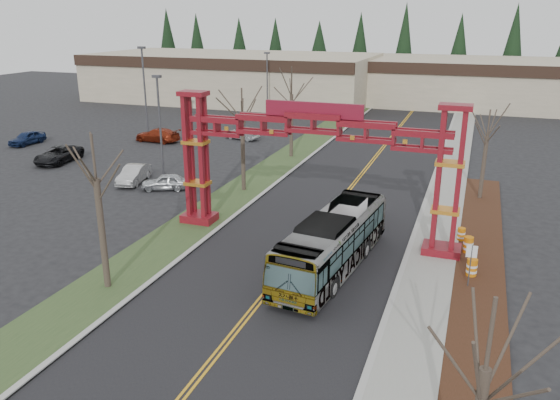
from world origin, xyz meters
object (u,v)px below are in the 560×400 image
at_px(transit_bus, 333,242).
at_px(parked_car_near_c, 58,155).
at_px(barrel_south, 472,268).
at_px(gateway_arch, 313,146).
at_px(light_pole_mid, 144,84).
at_px(retail_building_west, 234,77).
at_px(street_sign, 471,258).
at_px(bare_tree_median_far, 292,95).
at_px(light_pole_near, 160,118).
at_px(parked_car_near_a, 165,182).
at_px(parked_car_mid_a, 157,135).
at_px(barrel_north, 461,235).
at_px(bare_tree_median_near, 96,179).
at_px(parked_car_far_a, 242,134).
at_px(parked_car_near_b, 134,174).
at_px(bare_tree_right_near, 486,370).
at_px(barrel_mid, 468,245).
at_px(bare_tree_median_mid, 242,117).
at_px(silver_sedan, 363,211).
at_px(retail_building_east, 487,82).
at_px(light_pole_far, 267,79).
at_px(bare_tree_right_far, 487,137).
at_px(parked_car_mid_b, 27,138).

relative_size(transit_bus, parked_car_near_c, 2.10).
relative_size(parked_car_near_c, barrel_south, 5.12).
relative_size(gateway_arch, light_pole_mid, 1.81).
relative_size(retail_building_west, street_sign, 19.28).
distance_m(bare_tree_median_far, light_pole_near, 13.21).
xyz_separation_m(parked_car_near_a, parked_car_mid_a, (-10.25, 15.24, 0.11)).
relative_size(parked_car_near_c, light_pole_near, 0.63).
bearing_deg(parked_car_near_c, barrel_north, -17.90).
bearing_deg(bare_tree_median_near, parked_car_far_a, 102.61).
height_order(parked_car_near_b, bare_tree_right_near, bare_tree_right_near).
distance_m(parked_car_mid_a, barrel_mid, 39.39).
bearing_deg(street_sign, retail_building_west, 124.46).
distance_m(bare_tree_median_mid, barrel_south, 21.11).
relative_size(bare_tree_median_far, barrel_south, 7.96).
relative_size(parked_car_near_b, bare_tree_median_near, 0.55).
height_order(silver_sedan, parked_car_mid_a, parked_car_mid_a).
height_order(silver_sedan, bare_tree_median_near, bare_tree_median_near).
height_order(retail_building_west, bare_tree_median_near, bare_tree_median_near).
bearing_deg(parked_car_near_c, retail_building_east, 46.76).
distance_m(bare_tree_median_near, light_pole_near, 21.53).
relative_size(light_pole_far, barrel_mid, 8.03).
xyz_separation_m(parked_car_near_a, light_pole_near, (-2.60, 3.92, 4.38)).
distance_m(transit_bus, light_pole_near, 23.69).
height_order(parked_car_mid_a, barrel_south, parked_car_mid_a).
bearing_deg(retail_building_west, transit_bus, -60.79).
relative_size(retail_building_west, barrel_mid, 42.38).
distance_m(parked_car_far_a, barrel_mid, 35.32).
xyz_separation_m(retail_building_west, street_sign, (39.63, -57.74, -2.05)).
distance_m(parked_car_near_b, parked_car_mid_a, 15.97).
distance_m(gateway_arch, parked_car_mid_a, 32.51).
bearing_deg(parked_car_far_a, bare_tree_median_mid, 37.03).
height_order(parked_car_mid_a, bare_tree_median_far, bare_tree_median_far).
distance_m(silver_sedan, bare_tree_median_near, 18.32).
height_order(silver_sedan, parked_car_near_c, parked_car_near_c).
distance_m(silver_sedan, parked_car_near_b, 20.26).
relative_size(parked_car_near_a, parked_car_near_b, 0.86).
height_order(retail_building_east, parked_car_mid_a, retail_building_east).
bearing_deg(barrel_south, parked_car_mid_a, 145.60).
bearing_deg(gateway_arch, bare_tree_median_near, -128.38).
height_order(retail_building_east, street_sign, retail_building_east).
bearing_deg(bare_tree_median_far, parked_car_near_b, -126.38).
relative_size(parked_car_near_a, bare_tree_median_near, 0.47).
xyz_separation_m(bare_tree_right_far, light_pole_near, (-26.70, -2.23, 0.14)).
xyz_separation_m(silver_sedan, bare_tree_median_far, (-10.52, 15.46, 5.44)).
relative_size(parked_car_far_a, light_pole_near, 0.47).
bearing_deg(silver_sedan, light_pole_far, 105.62).
bearing_deg(light_pole_far, parked_car_near_b, -87.69).
distance_m(parked_car_mid_b, bare_tree_right_far, 47.34).
distance_m(parked_car_near_a, street_sign, 25.56).
distance_m(gateway_arch, barrel_mid, 10.94).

